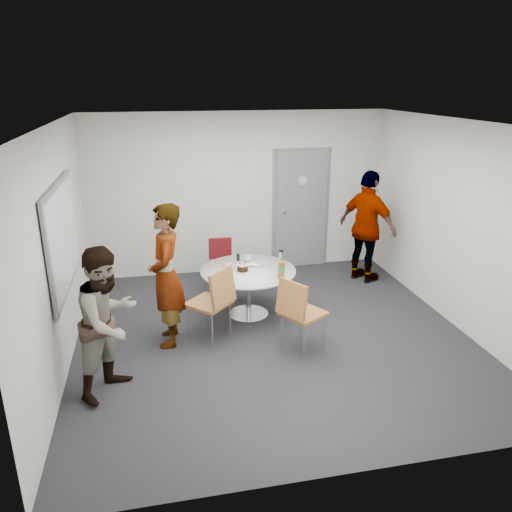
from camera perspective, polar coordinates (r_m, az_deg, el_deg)
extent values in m
plane|color=black|center=(6.62, 1.91, -9.05)|extent=(5.00, 5.00, 0.00)
plane|color=silver|center=(5.83, 2.22, 14.94)|extent=(5.00, 5.00, 0.00)
plane|color=silver|center=(8.46, -2.04, 7.11)|extent=(5.00, 0.00, 5.00)
plane|color=silver|center=(6.02, -21.71, 0.56)|extent=(0.00, 5.00, 5.00)
plane|color=silver|center=(7.10, 22.07, 3.26)|extent=(0.00, 5.00, 5.00)
plane|color=silver|center=(3.89, 11.00, -8.64)|extent=(5.00, 0.00, 5.00)
cube|color=slate|center=(8.76, 5.16, 5.28)|extent=(0.90, 0.05, 2.05)
cube|color=slate|center=(8.78, 5.11, 5.32)|extent=(1.02, 0.04, 2.12)
cylinder|color=#B2BFC6|center=(8.61, 5.32, 8.62)|extent=(0.16, 0.01, 0.16)
cylinder|color=silver|center=(8.61, 3.23, 5.06)|extent=(0.04, 0.14, 0.04)
cube|color=slate|center=(6.18, -21.23, 2.05)|extent=(0.03, 1.90, 1.25)
cube|color=white|center=(6.17, -21.05, 2.06)|extent=(0.01, 1.78, 1.13)
cylinder|color=silver|center=(6.89, -0.90, -1.69)|extent=(1.32, 1.32, 0.03)
cylinder|color=silver|center=(7.02, -0.89, -4.23)|extent=(0.09, 0.09, 0.64)
cylinder|color=silver|center=(7.15, -0.87, -6.63)|extent=(0.57, 0.57, 0.02)
cylinder|color=silver|center=(6.82, -1.54, -1.74)|extent=(0.20, 0.20, 0.01)
cylinder|color=black|center=(6.81, -1.54, -1.39)|extent=(0.15, 0.15, 0.08)
cylinder|color=white|center=(6.79, -1.54, -0.99)|extent=(0.16, 0.16, 0.02)
cylinder|color=#925420|center=(6.60, 2.90, -1.56)|extent=(0.09, 0.09, 0.21)
cylinder|color=#388C3C|center=(6.60, 2.90, -1.49)|extent=(0.10, 0.10, 0.08)
cone|color=#925420|center=(6.55, 2.92, -0.51)|extent=(0.09, 0.09, 0.04)
cylinder|color=#429141|center=(6.54, 2.92, -0.24)|extent=(0.04, 0.04, 0.02)
imported|color=white|center=(7.20, -0.93, -0.24)|extent=(0.15, 0.15, 0.09)
cylinder|color=black|center=(7.22, -2.06, -0.09)|extent=(0.05, 0.05, 0.11)
cylinder|color=silver|center=(7.12, 2.87, -0.16)|extent=(0.06, 0.06, 0.17)
cylinder|color=black|center=(7.08, 2.89, 0.59)|extent=(0.07, 0.07, 0.03)
cube|color=pink|center=(7.06, -3.17, -0.95)|extent=(0.15, 0.13, 0.02)
ellipsoid|color=silver|center=(7.01, -0.32, -1.02)|extent=(0.18, 0.18, 0.03)
cube|color=brown|center=(6.34, -5.42, -5.38)|extent=(0.66, 0.66, 0.04)
cube|color=brown|center=(6.11, -3.83, -3.67)|extent=(0.39, 0.39, 0.45)
cylinder|color=silver|center=(6.69, -5.64, -6.38)|extent=(0.02, 0.02, 0.50)
cylinder|color=silver|center=(6.43, -7.74, -7.60)|extent=(0.02, 0.02, 0.50)
cylinder|color=silver|center=(6.49, -2.97, -7.19)|extent=(0.02, 0.02, 0.50)
cylinder|color=silver|center=(6.22, -5.02, -8.50)|extent=(0.02, 0.02, 0.50)
cube|color=brown|center=(6.11, 5.42, -6.54)|extent=(0.63, 0.63, 0.04)
cube|color=brown|center=(5.86, 4.10, -5.00)|extent=(0.31, 0.42, 0.44)
cylinder|color=silver|center=(6.25, 7.77, -8.55)|extent=(0.02, 0.02, 0.49)
cylinder|color=silver|center=(6.45, 5.19, -7.47)|extent=(0.02, 0.02, 0.49)
cylinder|color=silver|center=(5.99, 5.52, -9.74)|extent=(0.02, 0.02, 0.49)
cylinder|color=silver|center=(6.21, 2.92, -8.57)|extent=(0.02, 0.02, 0.49)
cube|color=maroon|center=(7.88, -3.94, -0.99)|extent=(0.40, 0.40, 0.03)
cube|color=maroon|center=(7.98, -4.12, 0.88)|extent=(0.37, 0.09, 0.37)
cylinder|color=silver|center=(7.79, -4.92, -2.87)|extent=(0.02, 0.02, 0.41)
cylinder|color=silver|center=(7.82, -2.65, -2.73)|extent=(0.02, 0.02, 0.41)
cylinder|color=silver|center=(8.08, -5.12, -2.05)|extent=(0.02, 0.02, 0.41)
cylinder|color=silver|center=(8.11, -2.93, -1.91)|extent=(0.02, 0.02, 0.41)
imported|color=#A5C6EA|center=(6.19, -10.22, -2.25)|extent=(0.47, 0.68, 1.80)
imported|color=white|center=(5.40, -16.52, -7.19)|extent=(0.97, 1.00, 1.62)
imported|color=black|center=(8.27, 12.61, 3.24)|extent=(0.92, 1.15, 1.83)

